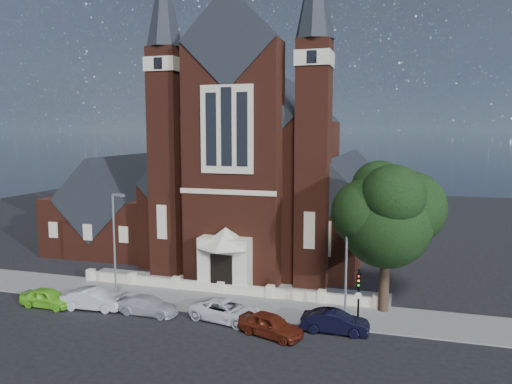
# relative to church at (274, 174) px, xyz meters

# --- Properties ---
(ground) EXTENTS (120.00, 120.00, 0.00)m
(ground) POSITION_rel_church_xyz_m (0.00, -7.94, -8.19)
(ground) COLOR black
(ground) RESTS_ON ground
(pavement_strip) EXTENTS (60.00, 5.00, 0.12)m
(pavement_strip) POSITION_rel_church_xyz_m (0.00, -18.44, -8.19)
(pavement_strip) COLOR slate
(pavement_strip) RESTS_ON ground
(forecourt_paving) EXTENTS (26.00, 3.00, 0.14)m
(forecourt_paving) POSITION_rel_church_xyz_m (0.00, -14.44, -8.19)
(forecourt_paving) COLOR slate
(forecourt_paving) RESTS_ON ground
(forecourt_wall) EXTENTS (24.00, 0.40, 0.90)m
(forecourt_wall) POSITION_rel_church_xyz_m (0.00, -16.44, -8.19)
(forecourt_wall) COLOR beige
(forecourt_wall) RESTS_ON ground
(church) EXTENTS (20.01, 34.90, 29.20)m
(church) POSITION_rel_church_xyz_m (0.00, 0.00, 0.00)
(church) COLOR #4C2014
(church) RESTS_ON ground
(parish_hall) EXTENTS (12.00, 12.20, 10.24)m
(parish_hall) POSITION_rel_church_xyz_m (-16.00, -4.94, -4.17)
(parish_hall) COLOR #4C2014
(parish_hall) RESTS_ON ground
(street_tree) EXTENTS (6.40, 6.60, 10.70)m
(street_tree) POSITION_rel_church_xyz_m (12.60, -17.23, -1.23)
(street_tree) COLOR black
(street_tree) RESTS_ON ground
(street_lamp_left) EXTENTS (1.16, 0.22, 8.09)m
(street_lamp_left) POSITION_rel_church_xyz_m (-7.91, -18.94, -3.59)
(street_lamp_left) COLOR gray
(street_lamp_left) RESTS_ON ground
(street_lamp_right) EXTENTS (1.16, 0.22, 8.09)m
(street_lamp_right) POSITION_rel_church_xyz_m (10.09, -18.94, -3.59)
(street_lamp_right) COLOR gray
(street_lamp_right) RESTS_ON ground
(traffic_signal) EXTENTS (0.28, 0.42, 4.00)m
(traffic_signal) POSITION_rel_church_xyz_m (11.00, -20.52, -5.60)
(traffic_signal) COLOR black
(traffic_signal) RESTS_ON ground
(car_lime_van) EXTENTS (4.11, 1.70, 1.39)m
(car_lime_van) POSITION_rel_church_xyz_m (-11.29, -22.82, -7.49)
(car_lime_van) COLOR #7CD92B
(car_lime_van) RESTS_ON ground
(car_silver_a) EXTENTS (4.65, 1.97, 1.49)m
(car_silver_a) POSITION_rel_church_xyz_m (-7.78, -22.27, -7.44)
(car_silver_a) COLOR silver
(car_silver_a) RESTS_ON ground
(car_silver_b) EXTENTS (4.46, 1.92, 1.28)m
(car_silver_b) POSITION_rel_church_xyz_m (-3.46, -22.05, -7.54)
(car_silver_b) COLOR #B2B5BA
(car_silver_b) RESTS_ON ground
(car_white_suv) EXTENTS (5.54, 3.41, 1.43)m
(car_white_suv) POSITION_rel_church_xyz_m (2.26, -21.64, -7.47)
(car_white_suv) COLOR white
(car_white_suv) RESTS_ON ground
(car_dark_red) EXTENTS (4.65, 3.09, 1.47)m
(car_dark_red) POSITION_rel_church_xyz_m (5.81, -23.27, -7.45)
(car_dark_red) COLOR #612010
(car_dark_red) RESTS_ON ground
(car_navy) EXTENTS (4.34, 1.54, 1.43)m
(car_navy) POSITION_rel_church_xyz_m (9.66, -21.56, -7.47)
(car_navy) COLOR black
(car_navy) RESTS_ON ground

